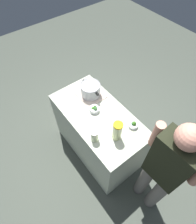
{
  "coord_description": "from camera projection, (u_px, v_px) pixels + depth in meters",
  "views": [
    {
      "loc": [
        1.04,
        -0.79,
        2.68
      ],
      "look_at": [
        0.0,
        0.0,
        0.94
      ],
      "focal_mm": 30.15,
      "sensor_mm": 36.0,
      "label": 1
    }
  ],
  "objects": [
    {
      "name": "counter_slab",
      "position": [
        98.0,
        134.0,
        2.57
      ],
      "size": [
        1.24,
        0.65,
        0.89
      ],
      "primitive_type": "cube",
      "color": "beige",
      "rests_on": "ground_plane"
    },
    {
      "name": "ground_plane",
      "position": [
        98.0,
        148.0,
        2.93
      ],
      "size": [
        8.0,
        8.0,
        0.0
      ],
      "primitive_type": "plane",
      "color": "#4B5247"
    },
    {
      "name": "mason_jar",
      "position": [
        95.0,
        136.0,
        1.96
      ],
      "size": [
        0.08,
        0.08,
        0.15
      ],
      "color": "beige",
      "rests_on": "counter_slab"
    },
    {
      "name": "broccoli_bowl_center",
      "position": [
        133.0,
        125.0,
        2.1
      ],
      "size": [
        0.11,
        0.11,
        0.08
      ],
      "color": "silver",
      "rests_on": "counter_slab"
    },
    {
      "name": "lemonade_pitcher",
      "position": [
        117.0,
        131.0,
        1.94
      ],
      "size": [
        0.1,
        0.1,
        0.25
      ],
      "color": "beige",
      "rests_on": "counter_slab"
    },
    {
      "name": "cooking_pot",
      "position": [
        91.0,
        90.0,
        2.33
      ],
      "size": [
        0.32,
        0.25,
        0.17
      ],
      "color": "#B7B7BC",
      "rests_on": "dish_cloth"
    },
    {
      "name": "person_cook",
      "position": [
        163.0,
        171.0,
        1.78
      ],
      "size": [
        0.5,
        0.22,
        1.67
      ],
      "color": "slate",
      "rests_on": "ground_plane"
    },
    {
      "name": "broccoli_bowl_front",
      "position": [
        94.0,
        109.0,
        2.22
      ],
      "size": [
        0.12,
        0.12,
        0.08
      ],
      "color": "silver",
      "rests_on": "counter_slab"
    },
    {
      "name": "dish_cloth",
      "position": [
        91.0,
        94.0,
        2.4
      ],
      "size": [
        0.33,
        0.31,
        0.01
      ],
      "primitive_type": "cube",
      "color": "beige",
      "rests_on": "counter_slab"
    }
  ]
}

